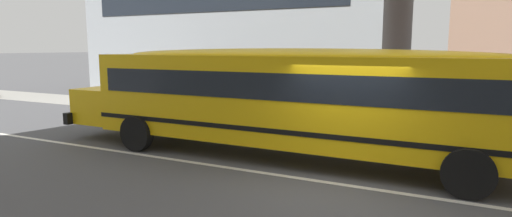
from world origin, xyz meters
name	(u,v)px	position (x,y,z in m)	size (l,w,h in m)	color
ground_plane	(341,184)	(0.00, 0.00, 0.00)	(400.00, 400.00, 0.00)	#4C4C4F
sidewalk_far	(395,126)	(0.00, 7.41, 0.01)	(120.00, 3.00, 0.01)	gray
lane_centreline	(341,184)	(0.00, 0.00, 0.00)	(110.00, 0.16, 0.01)	silver
school_bus	(283,93)	(-2.00, 1.53, 1.70)	(12.77, 3.04, 2.85)	yellow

